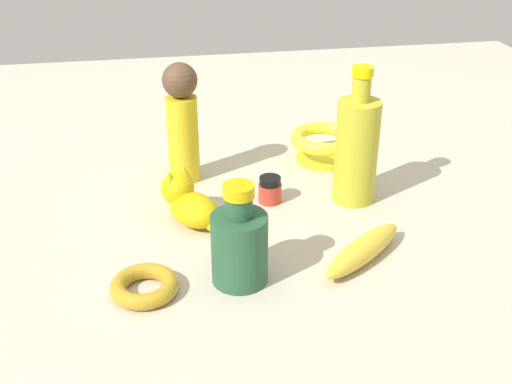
{
  "coord_description": "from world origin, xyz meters",
  "views": [
    {
      "loc": [
        -0.17,
        -0.92,
        0.54
      ],
      "look_at": [
        0.0,
        0.0,
        0.04
      ],
      "focal_mm": 44.36,
      "sensor_mm": 36.0,
      "label": 1
    }
  ],
  "objects": [
    {
      "name": "ground",
      "position": [
        0.0,
        0.0,
        0.0
      ],
      "size": [
        2.0,
        2.0,
        0.0
      ],
      "primitive_type": "plane",
      "color": "#BCB29E"
    },
    {
      "name": "person_figure_adult",
      "position": [
        -0.11,
        0.16,
        0.12
      ],
      "size": [
        0.08,
        0.08,
        0.22
      ],
      "color": "gold",
      "rests_on": "ground"
    },
    {
      "name": "banana",
      "position": [
        0.13,
        -0.17,
        0.02
      ],
      "size": [
        0.17,
        0.14,
        0.04
      ],
      "primitive_type": "ellipsoid",
      "rotation": [
        0.0,
        0.0,
        3.81
      ],
      "color": "gold",
      "rests_on": "ground"
    },
    {
      "name": "nail_polish_jar",
      "position": [
        0.03,
        0.04,
        0.02
      ],
      "size": [
        0.04,
        0.04,
        0.05
      ],
      "color": "#B73524",
      "rests_on": "ground"
    },
    {
      "name": "cat_figurine",
      "position": [
        -0.11,
        -0.0,
        0.04
      ],
      "size": [
        0.11,
        0.12,
        0.09
      ],
      "color": "gold",
      "rests_on": "ground"
    },
    {
      "name": "bangle",
      "position": [
        -0.19,
        -0.19,
        0.01
      ],
      "size": [
        0.1,
        0.1,
        0.02
      ],
      "primitive_type": "torus",
      "color": "#B38920",
      "rests_on": "ground"
    },
    {
      "name": "bowl",
      "position": [
        0.17,
        0.19,
        0.04
      ],
      "size": [
        0.14,
        0.14,
        0.06
      ],
      "color": "yellow",
      "rests_on": "ground"
    },
    {
      "name": "bottle_short",
      "position": [
        -0.06,
        -0.18,
        0.06
      ],
      "size": [
        0.08,
        0.08,
        0.15
      ],
      "color": "#255335",
      "rests_on": "ground"
    },
    {
      "name": "bottle_tall",
      "position": [
        0.18,
        0.02,
        0.1
      ],
      "size": [
        0.07,
        0.07,
        0.24
      ],
      "color": "gold",
      "rests_on": "ground"
    }
  ]
}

